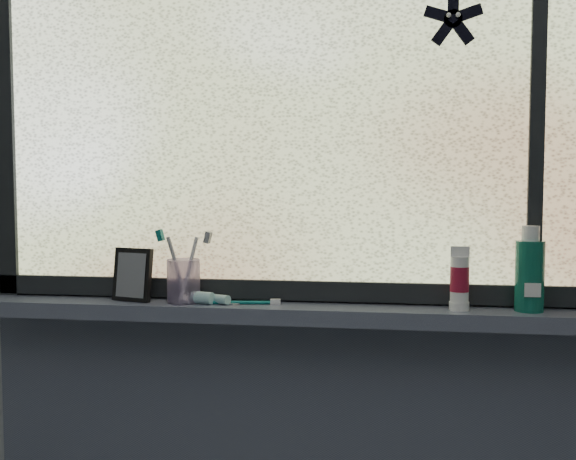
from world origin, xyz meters
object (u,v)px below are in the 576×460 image
(toothbrush_cup, at_px, (184,281))
(cream_tube, at_px, (460,276))
(mouthwash_bottle, at_px, (530,269))
(vanity_mirror, at_px, (133,275))

(toothbrush_cup, bearing_deg, cream_tube, -0.34)
(toothbrush_cup, relative_size, mouthwash_bottle, 0.66)
(vanity_mirror, height_order, toothbrush_cup, vanity_mirror)
(vanity_mirror, height_order, cream_tube, same)
(vanity_mirror, xyz_separation_m, toothbrush_cup, (0.14, -0.00, -0.01))
(mouthwash_bottle, distance_m, cream_tube, 0.16)
(vanity_mirror, relative_size, cream_tube, 1.25)
(toothbrush_cup, bearing_deg, vanity_mirror, 179.26)
(mouthwash_bottle, bearing_deg, cream_tube, -177.13)
(cream_tube, bearing_deg, toothbrush_cup, 179.66)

